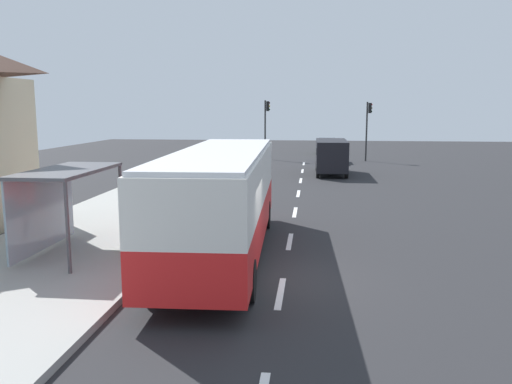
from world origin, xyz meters
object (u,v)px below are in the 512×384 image
at_px(bus, 221,196).
at_px(traffic_light_near_side, 368,122).
at_px(sedan_near, 327,146).
at_px(sedan_far, 329,153).
at_px(white_van, 331,154).
at_px(recycling_bin_yellow, 140,234).
at_px(bus_shelter, 58,189).
at_px(recycling_bin_blue, 147,229).
at_px(traffic_light_far_side, 266,120).

distance_m(bus, traffic_light_near_side, 30.62).
distance_m(sedan_near, traffic_light_near_side, 7.87).
xyz_separation_m(sedan_near, sedan_far, (0.00, -7.95, 0.00)).
bearing_deg(white_van, recycling_bin_yellow, -107.32).
bearing_deg(bus_shelter, recycling_bin_yellow, 14.69).
bearing_deg(recycling_bin_blue, bus_shelter, -149.95).
bearing_deg(white_van, bus_shelter, -112.21).
relative_size(bus, sedan_far, 2.50).
bearing_deg(traffic_light_far_side, traffic_light_near_side, -5.31).
distance_m(recycling_bin_blue, traffic_light_near_side, 30.86).
bearing_deg(bus, traffic_light_far_side, 92.61).
bearing_deg(sedan_near, white_van, -90.35).
bearing_deg(traffic_light_near_side, recycling_bin_yellow, -107.99).
xyz_separation_m(bus, traffic_light_far_side, (-1.39, 30.52, 1.53)).
height_order(white_van, recycling_bin_blue, white_van).
distance_m(bus, sedan_far, 28.81).
relative_size(recycling_bin_blue, traffic_light_near_side, 0.19).
xyz_separation_m(bus, sedan_far, (4.01, 28.51, -1.05)).
bearing_deg(traffic_light_near_side, bus, -103.64).
distance_m(recycling_bin_yellow, bus_shelter, 2.70).
height_order(bus, traffic_light_near_side, traffic_light_near_side).
distance_m(sedan_far, recycling_bin_yellow, 29.40).
relative_size(traffic_light_far_side, bus_shelter, 1.27).
distance_m(white_van, bus_shelter, 22.80).
xyz_separation_m(bus, recycling_bin_yellow, (-2.49, -0.16, -1.19)).
bearing_deg(recycling_bin_yellow, sedan_far, 77.23).
bearing_deg(traffic_light_near_side, sedan_far, -159.35).
relative_size(sedan_near, bus_shelter, 1.12).
relative_size(bus, traffic_light_far_side, 2.18).
relative_size(traffic_light_near_side, traffic_light_far_side, 0.97).
height_order(white_van, recycling_bin_yellow, white_van).
bearing_deg(white_van, bus, -100.88).
xyz_separation_m(recycling_bin_yellow, traffic_light_near_side, (9.70, 29.88, 2.63)).
distance_m(sedan_near, recycling_bin_yellow, 37.19).
xyz_separation_m(sedan_far, traffic_light_near_side, (3.20, 1.21, 2.49)).
xyz_separation_m(white_van, sedan_near, (0.10, 16.10, -0.55)).
height_order(sedan_far, recycling_bin_blue, sedan_far).
height_order(bus, sedan_near, bus).
height_order(traffic_light_far_side, bus_shelter, traffic_light_far_side).
height_order(bus, white_van, bus).
xyz_separation_m(sedan_far, recycling_bin_yellow, (-6.50, -28.67, -0.14)).
relative_size(bus, bus_shelter, 2.77).
height_order(sedan_near, bus_shelter, bus_shelter).
xyz_separation_m(white_van, traffic_light_near_side, (3.30, 9.36, 1.94)).
xyz_separation_m(white_van, recycling_bin_blue, (-6.40, -19.82, -0.69)).
bearing_deg(recycling_bin_blue, traffic_light_far_side, 87.90).
bearing_deg(white_van, traffic_light_near_side, 70.57).
height_order(recycling_bin_yellow, traffic_light_far_side, traffic_light_far_side).
bearing_deg(traffic_light_near_side, bus_shelter, -111.36).
bearing_deg(bus, sedan_far, 81.99).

